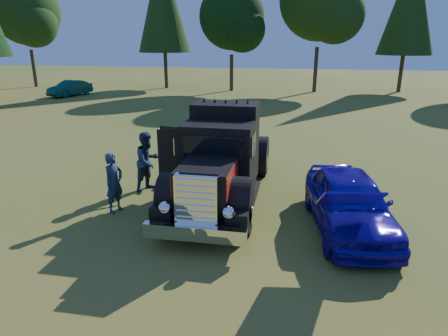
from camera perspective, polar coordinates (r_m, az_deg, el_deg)
The scene contains 7 objects.
ground at distance 11.23m, azimuth -3.51°, elevation -8.11°, with size 120.00×120.00×0.00m, color #385D1B.
treeline at distance 37.00m, azimuth 5.89°, elevation 22.29°, with size 72.10×23.52×13.84m.
diamond_t_truck at distance 12.33m, azimuth -0.50°, elevation 0.77°, with size 3.35×7.16×3.00m.
hotrod_coupe at distance 11.17m, azimuth 17.44°, elevation -4.65°, with size 2.50×4.85×1.89m.
spectator_near at distance 12.15m, azimuth -15.44°, elevation -2.07°, with size 0.66×0.43×1.80m, color #1A243E.
spectator_far at distance 13.63m, azimuth -10.82°, elevation 0.94°, with size 0.98×0.76×2.01m, color #1F2849.
distant_teal_car at distance 38.74m, azimuth -21.14°, elevation 10.58°, with size 1.43×4.09×1.35m, color #082E34.
Camera 1 is at (2.49, -9.77, 4.96)m, focal length 32.00 mm.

